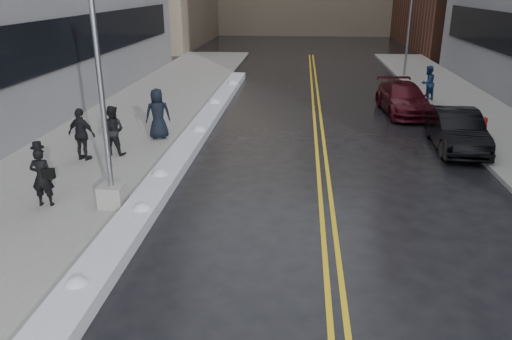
% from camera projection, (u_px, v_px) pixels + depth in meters
% --- Properties ---
extents(ground, '(160.00, 160.00, 0.00)m').
position_uv_depth(ground, '(222.00, 253.00, 11.49)').
color(ground, black).
rests_on(ground, ground).
extents(sidewalk_west, '(5.50, 50.00, 0.15)m').
position_uv_depth(sidewalk_west, '(125.00, 128.00, 21.28)').
color(sidewalk_west, gray).
rests_on(sidewalk_west, ground).
extents(sidewalk_east, '(4.00, 50.00, 0.15)m').
position_uv_depth(sidewalk_east, '(508.00, 137.00, 19.95)').
color(sidewalk_east, gray).
rests_on(sidewalk_east, ground).
extents(lane_line_left, '(0.12, 50.00, 0.01)m').
position_uv_depth(lane_line_left, '(316.00, 134.00, 20.62)').
color(lane_line_left, gold).
rests_on(lane_line_left, ground).
extents(lane_line_right, '(0.12, 50.00, 0.01)m').
position_uv_depth(lane_line_right, '(323.00, 134.00, 20.59)').
color(lane_line_right, gold).
rests_on(lane_line_right, ground).
extents(snow_ridge, '(0.90, 30.00, 0.34)m').
position_uv_depth(snow_ridge, '(191.00, 141.00, 19.10)').
color(snow_ridge, silver).
rests_on(snow_ridge, ground).
extents(lamppost, '(0.65, 0.65, 7.62)m').
position_uv_depth(lamppost, '(104.00, 121.00, 12.75)').
color(lamppost, gray).
rests_on(lamppost, sidewalk_west).
extents(fire_hydrant, '(0.26, 0.26, 0.73)m').
position_uv_depth(fire_hydrant, '(484.00, 125.00, 19.87)').
color(fire_hydrant, maroon).
rests_on(fire_hydrant, sidewalk_east).
extents(traffic_signal, '(0.16, 0.20, 6.00)m').
position_uv_depth(traffic_signal, '(409.00, 25.00, 31.98)').
color(traffic_signal, gray).
rests_on(traffic_signal, sidewalk_east).
extents(pedestrian_fedora, '(0.63, 0.45, 1.64)m').
position_uv_depth(pedestrian_fedora, '(42.00, 177.00, 13.33)').
color(pedestrian_fedora, black).
rests_on(pedestrian_fedora, sidewalk_west).
extents(pedestrian_b, '(0.93, 0.77, 1.75)m').
position_uv_depth(pedestrian_b, '(113.00, 130.00, 17.40)').
color(pedestrian_b, black).
rests_on(pedestrian_b, sidewalk_west).
extents(pedestrian_c, '(1.11, 0.92, 1.96)m').
position_uv_depth(pedestrian_c, '(158.00, 114.00, 19.22)').
color(pedestrian_c, black).
rests_on(pedestrian_c, sidewalk_west).
extents(pedestrian_d, '(1.13, 0.70, 1.80)m').
position_uv_depth(pedestrian_d, '(82.00, 134.00, 16.84)').
color(pedestrian_d, black).
rests_on(pedestrian_d, sidewalk_west).
extents(pedestrian_east, '(1.10, 1.06, 1.78)m').
position_uv_depth(pedestrian_east, '(428.00, 83.00, 25.71)').
color(pedestrian_east, navy).
rests_on(pedestrian_east, sidewalk_east).
extents(car_black, '(1.74, 4.51, 1.47)m').
position_uv_depth(car_black, '(456.00, 130.00, 18.52)').
color(car_black, black).
rests_on(car_black, ground).
extents(car_maroon, '(2.26, 4.97, 1.41)m').
position_uv_depth(car_maroon, '(403.00, 99.00, 23.76)').
color(car_maroon, '#3F0A13').
rests_on(car_maroon, ground).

